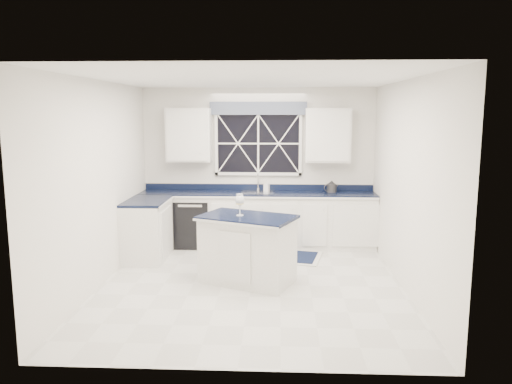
{
  "coord_description": "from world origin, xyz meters",
  "views": [
    {
      "loc": [
        0.36,
        -6.39,
        2.29
      ],
      "look_at": [
        0.05,
        0.4,
        1.2
      ],
      "focal_mm": 35.0,
      "sensor_mm": 36.0,
      "label": 1
    }
  ],
  "objects_px": {
    "dishwasher": "(194,222)",
    "wine_glass": "(240,201)",
    "kettle": "(331,187)",
    "soap_bottle": "(267,186)",
    "faucet": "(258,182)",
    "island": "(248,249)"
  },
  "relations": [
    {
      "from": "soap_bottle",
      "to": "island",
      "type": "bearing_deg",
      "value": -96.0
    },
    {
      "from": "dishwasher",
      "to": "wine_glass",
      "type": "xyz_separation_m",
      "value": [
        0.94,
        -1.81,
        0.71
      ]
    },
    {
      "from": "island",
      "to": "kettle",
      "type": "xyz_separation_m",
      "value": [
        1.31,
        1.91,
        0.57
      ]
    },
    {
      "from": "dishwasher",
      "to": "soap_bottle",
      "type": "relative_size",
      "value": 4.26
    },
    {
      "from": "dishwasher",
      "to": "wine_glass",
      "type": "distance_m",
      "value": 2.16
    },
    {
      "from": "soap_bottle",
      "to": "kettle",
      "type": "bearing_deg",
      "value": -2.18
    },
    {
      "from": "island",
      "to": "wine_glass",
      "type": "xyz_separation_m",
      "value": [
        -0.1,
        0.02,
        0.66
      ]
    },
    {
      "from": "island",
      "to": "dishwasher",
      "type": "bearing_deg",
      "value": 142.74
    },
    {
      "from": "wine_glass",
      "to": "kettle",
      "type": "bearing_deg",
      "value": 53.38
    },
    {
      "from": "dishwasher",
      "to": "kettle",
      "type": "relative_size",
      "value": 3.12
    },
    {
      "from": "dishwasher",
      "to": "soap_bottle",
      "type": "height_order",
      "value": "soap_bottle"
    },
    {
      "from": "faucet",
      "to": "soap_bottle",
      "type": "distance_m",
      "value": 0.18
    },
    {
      "from": "wine_glass",
      "to": "soap_bottle",
      "type": "relative_size",
      "value": 1.53
    },
    {
      "from": "faucet",
      "to": "island",
      "type": "relative_size",
      "value": 0.21
    },
    {
      "from": "faucet",
      "to": "soap_bottle",
      "type": "height_order",
      "value": "faucet"
    },
    {
      "from": "island",
      "to": "soap_bottle",
      "type": "distance_m",
      "value": 2.05
    },
    {
      "from": "dishwasher",
      "to": "island",
      "type": "xyz_separation_m",
      "value": [
        1.04,
        -1.83,
        0.05
      ]
    },
    {
      "from": "wine_glass",
      "to": "soap_bottle",
      "type": "height_order",
      "value": "wine_glass"
    },
    {
      "from": "kettle",
      "to": "wine_glass",
      "type": "height_order",
      "value": "wine_glass"
    },
    {
      "from": "island",
      "to": "wine_glass",
      "type": "relative_size",
      "value": 4.84
    },
    {
      "from": "kettle",
      "to": "island",
      "type": "bearing_deg",
      "value": -148.09
    },
    {
      "from": "dishwasher",
      "to": "island",
      "type": "distance_m",
      "value": 2.11
    }
  ]
}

